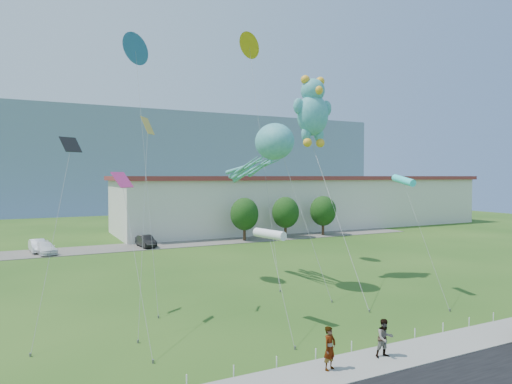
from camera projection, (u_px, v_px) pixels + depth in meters
ground at (351, 339)px, 22.86m from camera, size 160.00×160.00×0.00m
sidewalk at (390, 358)px, 20.40m from camera, size 80.00×2.50×0.10m
parking_strip at (165, 245)px, 54.16m from camera, size 70.00×6.00×0.06m
hill_ridge at (85, 161)px, 129.73m from camera, size 160.00×50.00×25.00m
warehouse at (308, 201)px, 73.66m from camera, size 61.00×15.00×8.20m
rope_fence at (368, 343)px, 21.69m from camera, size 26.05×0.05×0.50m
tree_near at (244, 214)px, 57.61m from camera, size 3.60×3.60×5.47m
tree_mid at (285, 212)px, 60.29m from camera, size 3.60×3.60×5.47m
tree_far at (323, 211)px, 62.96m from camera, size 3.60×3.60×5.47m
pedestrian_left at (330, 348)px, 19.03m from camera, size 0.77×0.63×1.82m
pedestrian_right at (385, 338)px, 20.36m from camera, size 0.93×0.78×1.71m
parked_car_silver at (38, 246)px, 48.89m from camera, size 1.87×4.20×1.34m
parked_car_white at (45, 248)px, 47.66m from camera, size 2.47×4.47×1.23m
parked_car_black at (146, 241)px, 52.38m from camera, size 1.72×4.12×1.33m
octopus_kite at (267, 152)px, 33.49m from camera, size 3.11×10.77×11.96m
teddy_bear_kite at (313, 110)px, 36.01m from camera, size 3.76×10.33×16.09m
small_kite_black at (67, 163)px, 25.91m from camera, size 2.98×6.53×10.47m
small_kite_pink at (125, 195)px, 24.58m from camera, size 1.29×6.84×8.42m
small_kite_cyan at (404, 181)px, 31.40m from camera, size 0.74×5.55×8.34m
small_kite_orange at (250, 51)px, 42.01m from camera, size 3.72×11.46×21.02m
small_kite_yellow at (147, 146)px, 26.30m from camera, size 2.33×5.28×11.59m
small_kite_white at (270, 235)px, 25.07m from camera, size 0.99×5.01×5.44m
small_kite_blue at (136, 54)px, 33.59m from camera, size 1.80×9.48×18.31m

